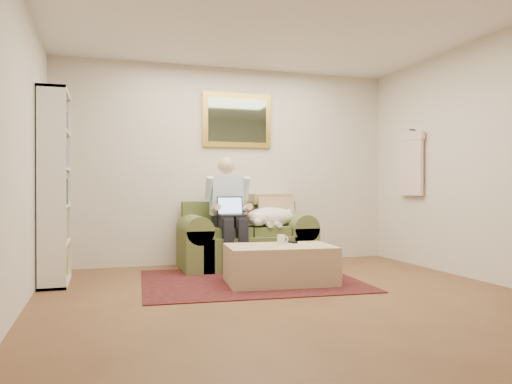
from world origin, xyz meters
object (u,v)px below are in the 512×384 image
sofa (246,245)px  seated_man (230,213)px  sleeping_dog (270,217)px  coffee_mug (281,239)px  ottoman (280,265)px  laptop (231,211)px  bookshelf (55,188)px

sofa → seated_man: (-0.25, -0.15, 0.41)m
sleeping_dog → coffee_mug: (-0.21, -0.97, -0.18)m
seated_man → ottoman: size_ratio=1.26×
laptop → sleeping_dog: size_ratio=0.47×
seated_man → sleeping_dog: size_ratio=2.04×
seated_man → laptop: size_ratio=4.33×
sofa → bookshelf: bearing=-168.4°
ottoman → bookshelf: (-2.24, 0.70, 0.80)m
sofa → bookshelf: size_ratio=0.82×
bookshelf → seated_man: bearing=8.7°
laptop → bookshelf: (-1.95, -0.24, 0.28)m
laptop → bookshelf: bearing=-173.1°
laptop → coffee_mug: (0.33, -0.83, -0.28)m
laptop → ottoman: size_ratio=0.29×
seated_man → laptop: (-0.00, -0.06, 0.03)m
ottoman → bookshelf: size_ratio=0.55×
bookshelf → sleeping_dog: bearing=8.4°
bookshelf → ottoman: bearing=-17.4°
laptop → coffee_mug: laptop is taller
sofa → seated_man: bearing=-148.5°
sleeping_dog → coffee_mug: sleeping_dog is taller
sofa → bookshelf: 2.36m
seated_man → sleeping_dog: seated_man is taller
laptop → bookshelf: 1.99m
seated_man → coffee_mug: bearing=-69.5°
sofa → coffee_mug: sofa is taller
coffee_mug → seated_man: bearing=110.5°
coffee_mug → ottoman: bearing=-115.6°
seated_man → laptop: 0.07m
laptop → bookshelf: size_ratio=0.16×
sleeping_dog → seated_man: bearing=-172.9°
sofa → laptop: size_ratio=5.15×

